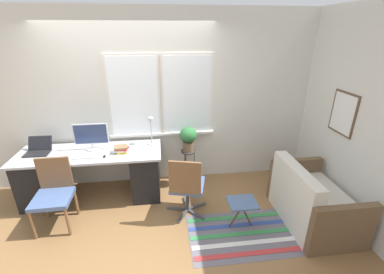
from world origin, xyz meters
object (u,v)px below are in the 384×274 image
object	(u,v)px
couch_loveseat	(311,203)
folding_stool	(242,204)
book_stack	(121,149)
plant_stand	(188,155)
monitor	(91,136)
mouse	(104,156)
desk_lamp	(151,128)
laptop	(38,150)
keyboard	(88,157)
desk_chair_wooden	(53,192)
potted_plant	(188,137)
office_chair_swivel	(187,185)

from	to	relation	value
couch_loveseat	folding_stool	bearing A→B (deg)	90.06
book_stack	plant_stand	world-z (taller)	book_stack
monitor	mouse	bearing A→B (deg)	-54.08
desk_lamp	plant_stand	xyz separation A→B (m)	(0.56, -0.01, -0.50)
laptop	plant_stand	world-z (taller)	laptop
keyboard	plant_stand	size ratio (longest dim) A/B	0.59
laptop	book_stack	world-z (taller)	laptop
book_stack	monitor	bearing A→B (deg)	157.52
laptop	mouse	world-z (taller)	laptop
book_stack	couch_loveseat	xyz separation A→B (m)	(2.49, -0.85, -0.52)
keyboard	desk_lamp	bearing A→B (deg)	22.13
desk_lamp	book_stack	xyz separation A→B (m)	(-0.42, -0.27, -0.21)
monitor	book_stack	size ratio (longest dim) A/B	2.25
keyboard	desk_chair_wooden	xyz separation A→B (m)	(-0.37, -0.38, -0.30)
book_stack	couch_loveseat	size ratio (longest dim) A/B	0.18
desk_chair_wooden	couch_loveseat	world-z (taller)	desk_chair_wooden
desk_lamp	potted_plant	bearing A→B (deg)	-0.92
laptop	monitor	size ratio (longest dim) A/B	0.68
laptop	monitor	distance (m)	0.76
book_stack	plant_stand	distance (m)	1.06
desk_chair_wooden	folding_stool	world-z (taller)	desk_chair_wooden
laptop	book_stack	size ratio (longest dim) A/B	1.53
mouse	desk_lamp	size ratio (longest dim) A/B	0.13
potted_plant	folding_stool	distance (m)	1.33
office_chair_swivel	potted_plant	bearing A→B (deg)	-83.87
plant_stand	couch_loveseat	bearing A→B (deg)	-36.55
mouse	desk_lamp	world-z (taller)	desk_lamp
potted_plant	folding_stool	xyz separation A→B (m)	(0.56, -1.11, -0.49)
mouse	plant_stand	size ratio (longest dim) A/B	0.10
couch_loveseat	desk_lamp	bearing A→B (deg)	61.51
plant_stand	mouse	bearing A→B (deg)	-162.71
laptop	potted_plant	world-z (taller)	potted_plant
plant_stand	laptop	bearing A→B (deg)	-177.18
desk_lamp	desk_chair_wooden	xyz separation A→B (m)	(-1.25, -0.73, -0.55)
desk_lamp	couch_loveseat	xyz separation A→B (m)	(2.06, -1.12, -0.73)
folding_stool	desk_lamp	bearing A→B (deg)	135.07
keyboard	office_chair_swivel	world-z (taller)	office_chair_swivel
laptop	potted_plant	distance (m)	2.17
office_chair_swivel	couch_loveseat	distance (m)	1.65
desk_lamp	folding_stool	xyz separation A→B (m)	(1.12, -1.12, -0.67)
couch_loveseat	laptop	bearing A→B (deg)	74.71
mouse	monitor	bearing A→B (deg)	125.92
desk_lamp	desk_chair_wooden	distance (m)	1.55
office_chair_swivel	couch_loveseat	size ratio (longest dim) A/B	0.77
office_chair_swivel	folding_stool	world-z (taller)	office_chair_swivel
monitor	potted_plant	world-z (taller)	monitor
folding_stool	plant_stand	bearing A→B (deg)	116.66
book_stack	potted_plant	distance (m)	1.02
monitor	mouse	xyz separation A→B (m)	(0.22, -0.30, -0.19)
couch_loveseat	plant_stand	distance (m)	1.88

